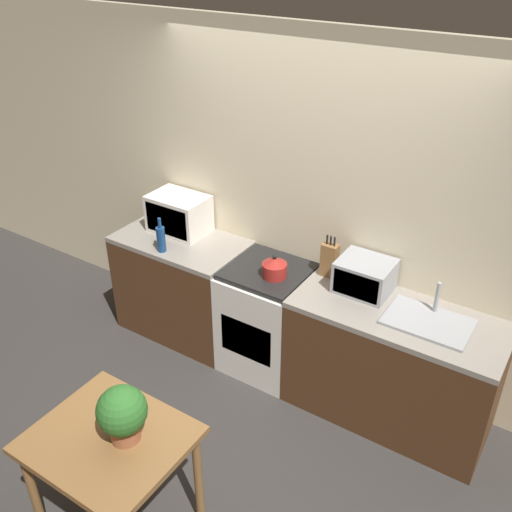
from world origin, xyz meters
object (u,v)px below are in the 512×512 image
object	(u,v)px
stove_range	(267,318)
microwave	(179,214)
kettle	(274,267)
bottle	(161,238)
toaster_oven	(365,276)
dining_table	(111,451)

from	to	relation	value
stove_range	microwave	bearing A→B (deg)	172.60
kettle	bottle	size ratio (longest dim) A/B	0.64
stove_range	toaster_oven	size ratio (longest dim) A/B	2.42
dining_table	microwave	bearing A→B (deg)	118.74
microwave	bottle	world-z (taller)	microwave
stove_range	bottle	distance (m)	1.04
microwave	bottle	bearing A→B (deg)	-73.61
kettle	dining_table	xyz separation A→B (m)	(-0.02, -1.67, -0.32)
kettle	microwave	distance (m)	1.05
stove_range	bottle	size ratio (longest dim) A/B	3.13
stove_range	bottle	bearing A→B (deg)	-165.43
kettle	bottle	world-z (taller)	bottle
kettle	dining_table	size ratio (longest dim) A/B	0.22
kettle	bottle	bearing A→B (deg)	-169.98
microwave	toaster_oven	xyz separation A→B (m)	(1.65, 0.01, -0.04)
microwave	dining_table	xyz separation A→B (m)	(1.01, -1.84, -0.40)
toaster_oven	kettle	bearing A→B (deg)	-163.47
microwave	stove_range	bearing A→B (deg)	-7.40
stove_range	toaster_oven	distance (m)	0.92
stove_range	dining_table	xyz separation A→B (m)	(0.07, -1.72, 0.20)
stove_range	dining_table	distance (m)	1.73
stove_range	kettle	xyz separation A→B (m)	(0.09, -0.05, 0.53)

